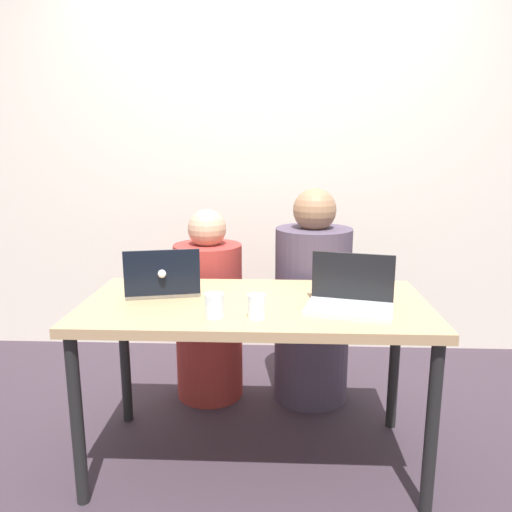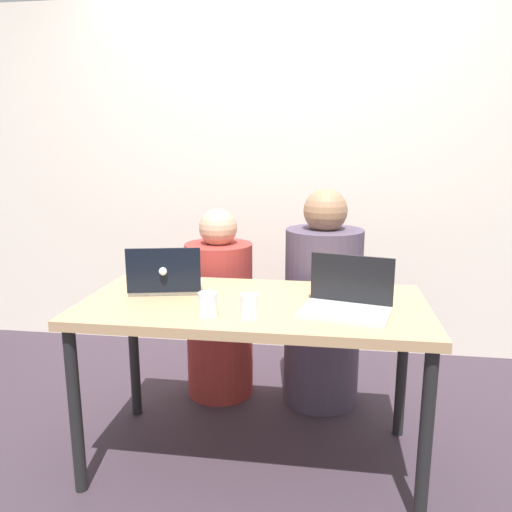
{
  "view_description": "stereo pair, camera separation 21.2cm",
  "coord_description": "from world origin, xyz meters",
  "px_view_note": "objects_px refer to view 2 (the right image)",
  "views": [
    {
      "loc": [
        0.09,
        -2.0,
        1.38
      ],
      "look_at": [
        0.0,
        0.07,
        0.93
      ],
      "focal_mm": 35.0,
      "sensor_mm": 36.0,
      "label": 1
    },
    {
      "loc": [
        0.3,
        -1.98,
        1.38
      ],
      "look_at": [
        0.0,
        0.07,
        0.93
      ],
      "focal_mm": 35.0,
      "sensor_mm": 36.0,
      "label": 2
    }
  ],
  "objects_px": {
    "laptop_back_left": "(166,281)",
    "water_glass_center": "(249,308)",
    "laptop_front_right": "(347,300)",
    "person_on_right": "(322,310)",
    "water_glass_left": "(208,306)",
    "person_on_left": "(220,314)"
  },
  "relations": [
    {
      "from": "laptop_front_right",
      "to": "person_on_right",
      "type": "bearing_deg",
      "value": 111.77
    },
    {
      "from": "person_on_left",
      "to": "laptop_front_right",
      "type": "height_order",
      "value": "person_on_left"
    },
    {
      "from": "water_glass_left",
      "to": "person_on_left",
      "type": "bearing_deg",
      "value": 99.68
    },
    {
      "from": "laptop_back_left",
      "to": "water_glass_center",
      "type": "height_order",
      "value": "laptop_back_left"
    },
    {
      "from": "person_on_left",
      "to": "water_glass_left",
      "type": "bearing_deg",
      "value": 86.08
    },
    {
      "from": "water_glass_center",
      "to": "water_glass_left",
      "type": "height_order",
      "value": "same"
    },
    {
      "from": "laptop_back_left",
      "to": "water_glass_left",
      "type": "relative_size",
      "value": 3.88
    },
    {
      "from": "water_glass_center",
      "to": "person_on_left",
      "type": "bearing_deg",
      "value": 110.14
    },
    {
      "from": "person_on_left",
      "to": "laptop_front_right",
      "type": "relative_size",
      "value": 2.81
    },
    {
      "from": "laptop_front_right",
      "to": "water_glass_center",
      "type": "xyz_separation_m",
      "value": [
        -0.37,
        -0.13,
        -0.01
      ]
    },
    {
      "from": "water_glass_center",
      "to": "water_glass_left",
      "type": "relative_size",
      "value": 1.0
    },
    {
      "from": "person_on_left",
      "to": "water_glass_center",
      "type": "height_order",
      "value": "person_on_left"
    },
    {
      "from": "person_on_right",
      "to": "person_on_left",
      "type": "bearing_deg",
      "value": 2.56
    },
    {
      "from": "person_on_right",
      "to": "water_glass_left",
      "type": "xyz_separation_m",
      "value": [
        -0.43,
        -0.81,
        0.27
      ]
    },
    {
      "from": "person_on_left",
      "to": "laptop_front_right",
      "type": "distance_m",
      "value": 1.01
    },
    {
      "from": "laptop_front_right",
      "to": "water_glass_center",
      "type": "bearing_deg",
      "value": -147.17
    },
    {
      "from": "laptop_back_left",
      "to": "water_glass_left",
      "type": "xyz_separation_m",
      "value": [
        0.26,
        -0.29,
        -0.01
      ]
    },
    {
      "from": "person_on_right",
      "to": "water_glass_left",
      "type": "relative_size",
      "value": 12.69
    },
    {
      "from": "laptop_back_left",
      "to": "water_glass_left",
      "type": "bearing_deg",
      "value": 119.71
    },
    {
      "from": "person_on_right",
      "to": "water_glass_left",
      "type": "height_order",
      "value": "person_on_right"
    },
    {
      "from": "person_on_right",
      "to": "laptop_back_left",
      "type": "height_order",
      "value": "person_on_right"
    },
    {
      "from": "person_on_right",
      "to": "water_glass_left",
      "type": "bearing_deg",
      "value": 64.56
    }
  ]
}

